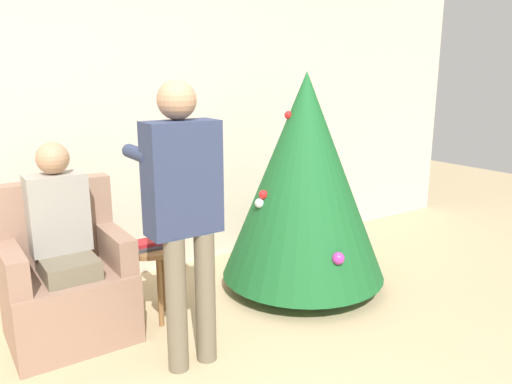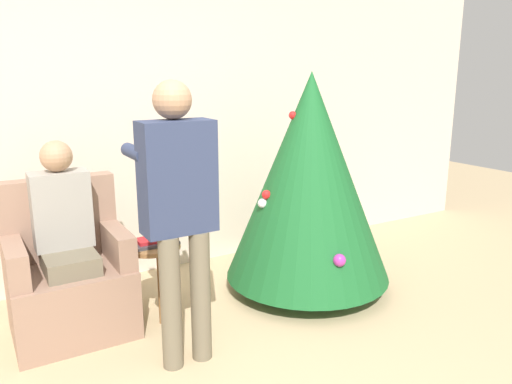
# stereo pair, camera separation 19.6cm
# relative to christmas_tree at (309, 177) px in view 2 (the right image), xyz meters

# --- Properties ---
(wall_back) EXTENTS (8.00, 0.06, 2.70)m
(wall_back) POSITION_rel_christmas_tree_xyz_m (-1.14, 1.01, 0.44)
(wall_back) COLOR beige
(wall_back) RESTS_ON ground_plane
(christmas_tree) EXTENTS (1.28, 1.28, 1.70)m
(christmas_tree) POSITION_rel_christmas_tree_xyz_m (0.00, 0.00, 0.00)
(christmas_tree) COLOR brown
(christmas_tree) RESTS_ON ground_plane
(armchair) EXTENTS (0.75, 0.64, 1.01)m
(armchair) POSITION_rel_christmas_tree_xyz_m (-1.76, 0.26, -0.55)
(armchair) COLOR #93705B
(armchair) RESTS_ON ground_plane
(person_seated) EXTENTS (0.36, 0.46, 1.27)m
(person_seated) POSITION_rel_christmas_tree_xyz_m (-1.76, 0.23, -0.20)
(person_seated) COLOR #6B604C
(person_seated) RESTS_ON ground_plane
(person_standing) EXTENTS (0.43, 0.57, 1.65)m
(person_standing) POSITION_rel_christmas_tree_xyz_m (-1.24, -0.44, 0.08)
(person_standing) COLOR #6B604C
(person_standing) RESTS_ON ground_plane
(side_stool) EXTENTS (0.39, 0.39, 0.53)m
(side_stool) POSITION_rel_christmas_tree_xyz_m (-1.21, 0.17, -0.47)
(side_stool) COLOR olive
(side_stool) RESTS_ON ground_plane
(laptop) EXTENTS (0.34, 0.20, 0.02)m
(laptop) POSITION_rel_christmas_tree_xyz_m (-1.21, 0.17, -0.36)
(laptop) COLOR #38383D
(laptop) RESTS_ON side_stool
(book) EXTENTS (0.20, 0.13, 0.02)m
(book) POSITION_rel_christmas_tree_xyz_m (-1.21, 0.17, -0.34)
(book) COLOR #B21E23
(book) RESTS_ON laptop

